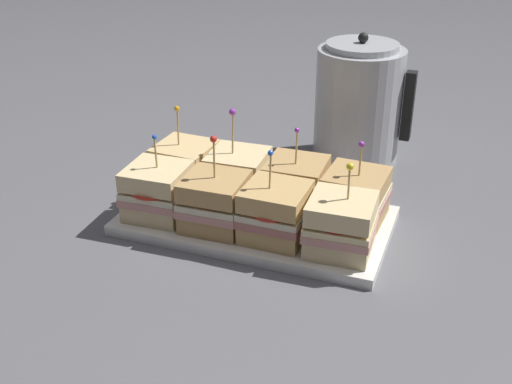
# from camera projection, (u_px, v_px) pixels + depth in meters

# --- Properties ---
(ground_plane) EXTENTS (6.00, 6.00, 0.00)m
(ground_plane) POSITION_uv_depth(u_px,v_px,m) (256.00, 225.00, 1.10)
(ground_plane) COLOR slate
(serving_platter) EXTENTS (0.45, 0.24, 0.02)m
(serving_platter) POSITION_uv_depth(u_px,v_px,m) (256.00, 221.00, 1.09)
(serving_platter) COLOR white
(serving_platter) RESTS_ON ground_plane
(sandwich_front_far_left) EXTENTS (0.11, 0.11, 0.15)m
(sandwich_front_far_left) POSITION_uv_depth(u_px,v_px,m) (158.00, 191.00, 1.08)
(sandwich_front_far_left) COLOR beige
(sandwich_front_far_left) RESTS_ON serving_platter
(sandwich_front_center_left) EXTENTS (0.11, 0.11, 0.16)m
(sandwich_front_center_left) POSITION_uv_depth(u_px,v_px,m) (215.00, 202.00, 1.04)
(sandwich_front_center_left) COLOR tan
(sandwich_front_center_left) RESTS_ON serving_platter
(sandwich_front_center_right) EXTENTS (0.10, 0.10, 0.15)m
(sandwich_front_center_right) POSITION_uv_depth(u_px,v_px,m) (276.00, 213.00, 1.01)
(sandwich_front_center_right) COLOR tan
(sandwich_front_center_right) RESTS_ON serving_platter
(sandwich_front_far_right) EXTENTS (0.11, 0.11, 0.15)m
(sandwich_front_far_right) POSITION_uv_depth(u_px,v_px,m) (341.00, 225.00, 0.97)
(sandwich_front_far_right) COLOR beige
(sandwich_front_far_right) RESTS_ON serving_platter
(sandwich_back_far_left) EXTENTS (0.11, 0.11, 0.16)m
(sandwich_back_far_left) POSITION_uv_depth(u_px,v_px,m) (185.00, 167.00, 1.16)
(sandwich_back_far_left) COLOR #DBB77A
(sandwich_back_far_left) RESTS_ON serving_platter
(sandwich_back_center_left) EXTENTS (0.11, 0.11, 0.17)m
(sandwich_back_center_left) POSITION_uv_depth(u_px,v_px,m) (238.00, 176.00, 1.13)
(sandwich_back_center_left) COLOR beige
(sandwich_back_center_left) RESTS_ON serving_platter
(sandwich_back_center_right) EXTENTS (0.10, 0.10, 0.15)m
(sandwich_back_center_right) POSITION_uv_depth(u_px,v_px,m) (296.00, 185.00, 1.10)
(sandwich_back_center_right) COLOR tan
(sandwich_back_center_right) RESTS_ON serving_platter
(sandwich_back_far_right) EXTENTS (0.11, 0.11, 0.14)m
(sandwich_back_far_right) POSITION_uv_depth(u_px,v_px,m) (356.00, 196.00, 1.06)
(sandwich_back_far_right) COLOR tan
(sandwich_back_far_right) RESTS_ON serving_platter
(kettle_steel) EXTENTS (0.20, 0.17, 0.26)m
(kettle_steel) POSITION_uv_depth(u_px,v_px,m) (359.00, 104.00, 1.29)
(kettle_steel) COLOR #B7BABF
(kettle_steel) RESTS_ON ground_plane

